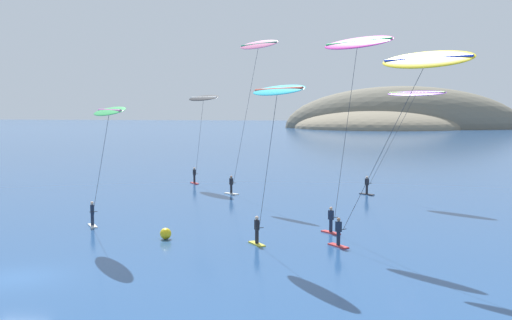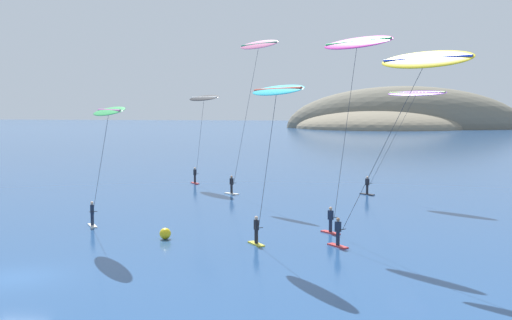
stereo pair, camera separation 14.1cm
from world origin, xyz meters
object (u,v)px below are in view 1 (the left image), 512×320
Objects in this scene: kitesurfer_black at (203,103)px; kitesurfer_green at (108,120)px; kitesurfer_yellow at (419,75)px; kitesurfer_purple at (412,101)px; kitesurfer_magenta at (355,57)px; marker_buoy at (166,234)px; kitesurfer_cyan at (276,102)px; kitesurfer_pink at (256,59)px.

kitesurfer_green is at bearing -90.22° from kitesurfer_black.
kitesurfer_yellow is 1.16× the size of kitesurfer_purple.
kitesurfer_magenta is (-3.10, 5.76, 1.33)m from kitesurfer_yellow.
kitesurfer_yellow is 17.80m from marker_buoy.
kitesurfer_magenta reaches higher than marker_buoy.
kitesurfer_magenta is (-5.28, -16.65, 2.52)m from kitesurfer_purple.
marker_buoy is (-11.46, -1.76, -10.77)m from kitesurfer_magenta.
kitesurfer_magenta is (4.38, 4.79, 2.71)m from kitesurfer_cyan.
marker_buoy is (3.10, -25.84, -8.08)m from kitesurfer_black.
kitesurfer_yellow reaches higher than kitesurfer_cyan.
kitesurfer_cyan is at bearing -114.25° from kitesurfer_purple.
kitesurfer_cyan is (-7.48, 0.96, -1.39)m from kitesurfer_yellow.
kitesurfer_green is 15.38m from kitesurfer_magenta.
kitesurfer_black is (-10.18, 28.87, 0.02)m from kitesurfer_cyan.
kitesurfer_purple reaches higher than kitesurfer_black.
kitesurfer_cyan is at bearing 172.65° from kitesurfer_yellow.
marker_buoy is at bearing 164.67° from kitesurfer_yellow.
kitesurfer_cyan is at bearing -70.57° from kitesurfer_black.
kitesurfer_purple is 26.22m from marker_buoy.
kitesurfer_yellow is 0.80× the size of kitesurfer_pink.
kitesurfer_pink is 17.83m from kitesurfer_magenta.
kitesurfer_purple is 21.19m from kitesurfer_black.
kitesurfer_green is at bearing -163.58° from marker_buoy.
kitesurfer_cyan is at bearing -11.44° from kitesurfer_green.
kitesurfer_pink is at bearing -51.96° from kitesurfer_black.
kitesurfer_pink is at bearing 117.14° from kitesurfer_magenta.
kitesurfer_pink is 1.45× the size of kitesurfer_purple.
kitesurfer_pink is at bearing -176.52° from kitesurfer_purple.
marker_buoy is at bearing -83.15° from kitesurfer_black.
kitesurfer_black is at bearing 96.85° from marker_buoy.
kitesurfer_yellow is at bearing -95.56° from kitesurfer_purple.
kitesurfer_black is at bearing 159.49° from kitesurfer_purple.
kitesurfer_black is 27.25m from marker_buoy.
kitesurfer_yellow is 1.34× the size of kitesurfer_green.
kitesurfer_green is at bearing -109.45° from kitesurfer_pink.
kitesurfer_magenta is at bearing 8.75° from marker_buoy.
kitesurfer_purple reaches higher than kitesurfer_green.
kitesurfer_black is at bearing 89.78° from kitesurfer_green.
kitesurfer_pink is 11.11m from kitesurfer_black.
kitesurfer_black is (-19.84, 7.42, -0.17)m from kitesurfer_purple.
kitesurfer_magenta is 17.79× the size of marker_buoy.
marker_buoy is at bearing -171.25° from kitesurfer_magenta.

